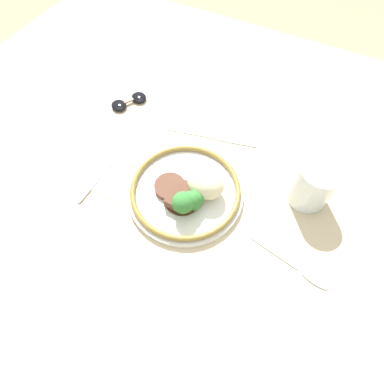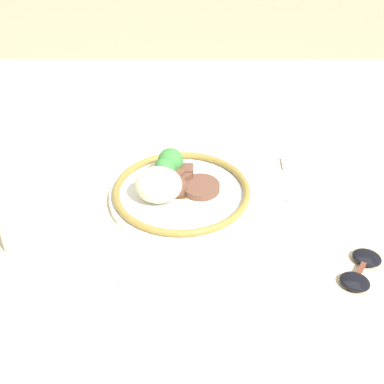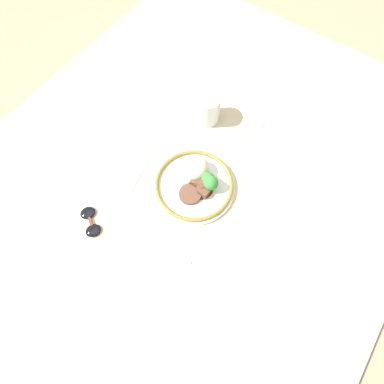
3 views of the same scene
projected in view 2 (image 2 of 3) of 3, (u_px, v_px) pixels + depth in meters
name	position (u px, v px, depth m)	size (l,w,h in m)	color
ground_plane	(165.00, 226.00, 0.91)	(8.00, 8.00, 0.00)	#998466
dining_table	(165.00, 218.00, 0.90)	(1.57, 1.27, 0.03)	beige
napkin	(280.00, 192.00, 0.93)	(0.17, 0.14, 0.00)	white
plate	(177.00, 189.00, 0.90)	(0.25, 0.25, 0.07)	white
juice_glass	(26.00, 221.00, 0.80)	(0.08, 0.08, 0.10)	orange
fork	(289.00, 191.00, 0.93)	(0.02, 0.17, 0.00)	silver
knife	(189.00, 270.00, 0.78)	(0.22, 0.06, 0.00)	silver
spoon	(28.00, 182.00, 0.95)	(0.16, 0.04, 0.01)	silver
sunglasses	(361.00, 269.00, 0.77)	(0.09, 0.10, 0.01)	black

